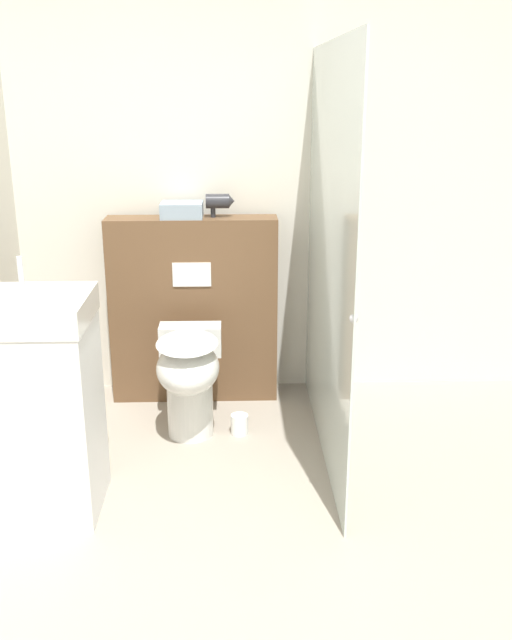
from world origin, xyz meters
The scene contains 9 objects.
ground_plane centered at (0.00, 0.00, 0.00)m, with size 12.00×12.00×0.00m, color #9E9384.
wall_back centered at (0.00, 2.19, 1.25)m, with size 8.00×0.06×2.50m.
partition_panel centered at (-0.27, 2.00, 0.55)m, with size 0.99×0.21×1.11m.
shower_glass centered at (0.43, 1.33, 1.01)m, with size 0.04×1.65×2.03m.
toilet centered at (-0.27, 1.47, 0.36)m, with size 0.34×0.56×0.57m.
sink_vanity centered at (-0.94, 0.79, 0.50)m, with size 0.61×0.46×1.14m.
hair_drier centered at (-0.11, 2.01, 1.20)m, with size 0.16×0.08×0.13m.
folded_towel centered at (-0.32, 2.01, 1.15)m, with size 0.24×0.19×0.09m.
spare_toilet_roll centered at (-0.01, 1.48, 0.06)m, with size 0.10×0.10×0.11m.
Camera 1 is at (-0.03, -2.06, 1.83)m, focal length 40.00 mm.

